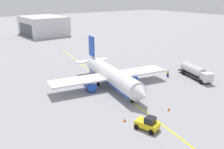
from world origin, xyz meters
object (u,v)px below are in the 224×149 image
pushback_tug (148,124)px  refueling_worker (168,73)px  fuel_tanker (195,71)px  safety_cone_wingtip (125,120)px  airplane (111,75)px  safety_cone_nose (169,109)px

pushback_tug → refueling_worker: pushback_tug is taller
fuel_tanker → pushback_tug: size_ratio=2.81×
pushback_tug → safety_cone_wingtip: (-3.99, -1.45, -0.72)m
airplane → refueling_worker: airplane is taller
refueling_worker → safety_cone_wingtip: (12.04, -23.17, -0.54)m
fuel_tanker → refueling_worker: 6.67m
fuel_tanker → airplane: bearing=-109.2°
airplane → safety_cone_nose: bearing=5.9°
pushback_tug → safety_cone_nose: pushback_tug is taller
safety_cone_nose → safety_cone_wingtip: size_ratio=1.04×
airplane → safety_cone_nose: airplane is taller
pushback_tug → refueling_worker: bearing=126.4°
pushback_tug → safety_cone_nose: 8.01m
pushback_tug → safety_cone_wingtip: bearing=-160.0°
pushback_tug → refueling_worker: size_ratio=2.36×
airplane → fuel_tanker: 21.79m
fuel_tanker → safety_cone_nose: fuel_tanker is taller
refueling_worker → safety_cone_wingtip: size_ratio=3.01×
fuel_tanker → pushback_tug: fuel_tanker is taller
fuel_tanker → safety_cone_wingtip: 28.93m
airplane → pushback_tug: size_ratio=7.15×
fuel_tanker → safety_cone_nose: 20.94m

